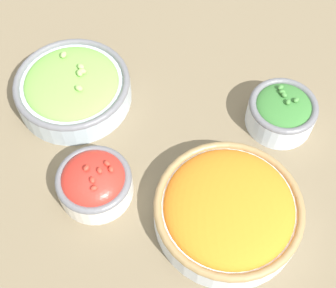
{
  "coord_description": "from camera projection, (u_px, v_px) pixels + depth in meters",
  "views": [
    {
      "loc": [
        0.1,
        -0.37,
        0.66
      ],
      "look_at": [
        0.0,
        0.0,
        0.03
      ],
      "focal_mm": 50.0,
      "sensor_mm": 36.0,
      "label": 1
    }
  ],
  "objects": [
    {
      "name": "ground_plane",
      "position": [
        168.0,
        154.0,
        0.77
      ],
      "size": [
        3.0,
        3.0,
        0.0
      ],
      "primitive_type": "plane",
      "color": "#75664C"
    },
    {
      "name": "bowl_lettuce",
      "position": [
        73.0,
        87.0,
        0.8
      ],
      "size": [
        0.2,
        0.2,
        0.07
      ],
      "color": "#B2C1CC",
      "rests_on": "ground_plane"
    },
    {
      "name": "bowl_broccoli",
      "position": [
        282.0,
        111.0,
        0.77
      ],
      "size": [
        0.11,
        0.11,
        0.06
      ],
      "color": "silver",
      "rests_on": "ground_plane"
    },
    {
      "name": "bowl_carrots",
      "position": [
        228.0,
        209.0,
        0.68
      ],
      "size": [
        0.22,
        0.22,
        0.07
      ],
      "color": "silver",
      "rests_on": "ground_plane"
    },
    {
      "name": "bowl_cherry_tomatoes",
      "position": [
        94.0,
        182.0,
        0.7
      ],
      "size": [
        0.11,
        0.11,
        0.07
      ],
      "color": "silver",
      "rests_on": "ground_plane"
    }
  ]
}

